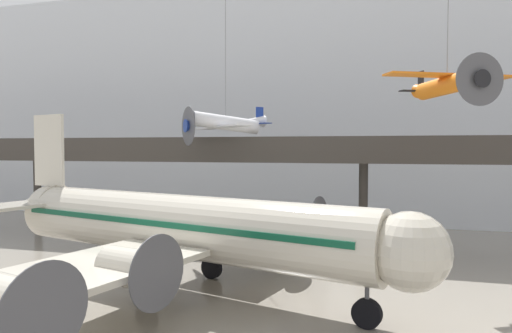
% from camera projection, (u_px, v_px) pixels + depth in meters
% --- Properties ---
extents(hangar_back_wall, '(140.00, 3.00, 25.19)m').
position_uv_depth(hangar_back_wall, '(368.00, 101.00, 46.54)').
color(hangar_back_wall, silver).
rests_on(hangar_back_wall, ground).
extents(mezzanine_walkway, '(110.00, 3.20, 8.65)m').
position_uv_depth(mezzanine_walkway, '(363.00, 158.00, 34.39)').
color(mezzanine_walkway, '#38332D').
rests_on(mezzanine_walkway, ground).
extents(airliner_silver_main, '(27.99, 32.44, 9.98)m').
position_uv_depth(airliner_silver_main, '(177.00, 226.00, 24.89)').
color(airliner_silver_main, beige).
rests_on(airliner_silver_main, ground).
extents(suspended_plane_orange_highwing, '(6.87, 6.05, 9.56)m').
position_uv_depth(suspended_plane_orange_highwing, '(447.00, 84.00, 24.06)').
color(suspended_plane_orange_highwing, orange).
extents(suspended_plane_white_twin, '(6.84, 6.91, 11.31)m').
position_uv_depth(suspended_plane_white_twin, '(226.00, 123.00, 34.86)').
color(suspended_plane_white_twin, silver).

